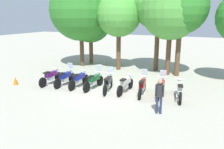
{
  "coord_description": "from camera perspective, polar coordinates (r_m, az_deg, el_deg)",
  "views": [
    {
      "loc": [
        5.69,
        -11.6,
        4.34
      ],
      "look_at": [
        0.0,
        0.5,
        0.9
      ],
      "focal_mm": 36.64,
      "sensor_mm": 36.0,
      "label": 1
    }
  ],
  "objects": [
    {
      "name": "motorcycle_8",
      "position": [
        12.73,
        16.5,
        -3.73
      ],
      "size": [
        0.72,
        2.16,
        0.99
      ],
      "rotation": [
        0.0,
        0.0,
        1.79
      ],
      "color": "black",
      "rests_on": "ground_plane"
    },
    {
      "name": "motorcycle_5",
      "position": [
        13.27,
        3.4,
        -2.4
      ],
      "size": [
        0.62,
        2.19,
        0.99
      ],
      "rotation": [
        0.0,
        0.0,
        1.55
      ],
      "color": "black",
      "rests_on": "ground_plane"
    },
    {
      "name": "motorcycle_2",
      "position": [
        14.41,
        -8.23,
        -1.17
      ],
      "size": [
        0.62,
        2.19,
        0.99
      ],
      "rotation": [
        0.0,
        0.0,
        1.58
      ],
      "color": "black",
      "rests_on": "ground_plane"
    },
    {
      "name": "tree_1",
      "position": [
        20.26,
        -7.84,
        15.67
      ],
      "size": [
        5.23,
        5.23,
        7.45
      ],
      "color": "brown",
      "rests_on": "ground_plane"
    },
    {
      "name": "motorcycle_1",
      "position": [
        14.92,
        -11.61,
        -0.72
      ],
      "size": [
        0.62,
        2.19,
        1.37
      ],
      "rotation": [
        0.0,
        0.0,
        1.58
      ],
      "color": "black",
      "rests_on": "ground_plane"
    },
    {
      "name": "motorcycle_6",
      "position": [
        12.99,
        7.59,
        -2.82
      ],
      "size": [
        0.62,
        2.18,
        1.37
      ],
      "rotation": [
        0.0,
        0.0,
        1.72
      ],
      "color": "black",
      "rests_on": "ground_plane"
    },
    {
      "name": "motorcycle_7",
      "position": [
        12.91,
        12.11,
        -3.13
      ],
      "size": [
        0.62,
        2.19,
        1.37
      ],
      "rotation": [
        0.0,
        0.0,
        1.65
      ],
      "color": "black",
      "rests_on": "ground_plane"
    },
    {
      "name": "ground_plane",
      "position": [
        13.63,
        -0.9,
        -4.14
      ],
      "size": [
        80.0,
        80.0,
        0.0
      ],
      "primitive_type": "plane",
      "color": "#ADA899"
    },
    {
      "name": "traffic_cone",
      "position": [
        16.08,
        -22.95,
        -1.39
      ],
      "size": [
        0.32,
        0.32,
        0.55
      ],
      "primitive_type": "cone",
      "color": "orange",
      "rests_on": "ground_plane"
    },
    {
      "name": "motorcycle_4",
      "position": [
        13.46,
        -0.99,
        -2.07
      ],
      "size": [
        0.74,
        2.15,
        1.37
      ],
      "rotation": [
        0.0,
        0.0,
        1.8
      ],
      "color": "black",
      "rests_on": "ground_plane"
    },
    {
      "name": "tree_5",
      "position": [
        17.23,
        16.88,
        15.68
      ],
      "size": [
        3.77,
        3.77,
        6.81
      ],
      "color": "brown",
      "rests_on": "ground_plane"
    },
    {
      "name": "tree_3",
      "position": [
        18.59,
        11.61,
        16.97
      ],
      "size": [
        4.06,
        4.06,
        7.31
      ],
      "color": "brown",
      "rests_on": "ground_plane"
    },
    {
      "name": "tree_4",
      "position": [
        17.39,
        14.51,
        15.34
      ],
      "size": [
        4.31,
        4.31,
        6.92
      ],
      "color": "brown",
      "rests_on": "ground_plane"
    },
    {
      "name": "tree_0",
      "position": [
        21.2,
        -5.4,
        13.13
      ],
      "size": [
        3.87,
        3.87,
        5.83
      ],
      "color": "brown",
      "rests_on": "ground_plane"
    },
    {
      "name": "motorcycle_3",
      "position": [
        13.97,
        -4.55,
        -1.5
      ],
      "size": [
        0.62,
        2.19,
        1.37
      ],
      "rotation": [
        0.0,
        0.0,
        1.53
      ],
      "color": "black",
      "rests_on": "ground_plane"
    },
    {
      "name": "motorcycle_0",
      "position": [
        15.39,
        -15.03,
        -0.51
      ],
      "size": [
        0.62,
        2.19,
        0.99
      ],
      "rotation": [
        0.0,
        0.0,
        1.59
      ],
      "color": "black",
      "rests_on": "ground_plane"
    },
    {
      "name": "person_0",
      "position": [
        10.48,
        11.76,
        -4.79
      ],
      "size": [
        0.41,
        0.24,
        1.63
      ],
      "rotation": [
        0.0,
        0.0,
        4.83
      ],
      "color": "#232D4C",
      "rests_on": "ground_plane"
    },
    {
      "name": "tree_2",
      "position": [
        18.59,
        1.7,
        14.68
      ],
      "size": [
        3.54,
        3.54,
        6.22
      ],
      "color": "brown",
      "rests_on": "ground_plane"
    }
  ]
}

